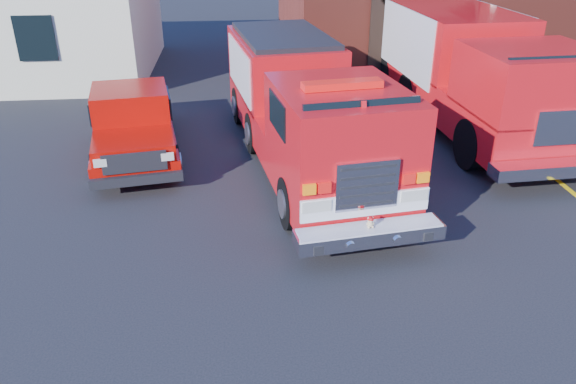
{
  "coord_description": "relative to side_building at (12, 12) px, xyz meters",
  "views": [
    {
      "loc": [
        -0.82,
        -9.64,
        5.52
      ],
      "look_at": [
        0.0,
        -1.2,
        1.3
      ],
      "focal_mm": 35.0,
      "sensor_mm": 36.0,
      "label": 1
    }
  ],
  "objects": [
    {
      "name": "ground",
      "position": [
        9.0,
        -13.0,
        -2.2
      ],
      "size": [
        100.0,
        100.0,
        0.0
      ],
      "primitive_type": "plane",
      "color": "black",
      "rests_on": "ground"
    },
    {
      "name": "parking_stripe_near",
      "position": [
        15.5,
        -12.0,
        -2.2
      ],
      "size": [
        0.12,
        3.0,
        0.01
      ],
      "primitive_type": "cube",
      "color": "yellow",
      "rests_on": "ground"
    },
    {
      "name": "parking_stripe_mid",
      "position": [
        15.5,
        -9.0,
        -2.2
      ],
      "size": [
        0.12,
        3.0,
        0.01
      ],
      "primitive_type": "cube",
      "color": "yellow",
      "rests_on": "ground"
    },
    {
      "name": "parking_stripe_far",
      "position": [
        15.5,
        -6.0,
        -2.2
      ],
      "size": [
        0.12,
        3.0,
        0.01
      ],
      "primitive_type": "cube",
      "color": "yellow",
      "rests_on": "ground"
    },
    {
      "name": "side_building",
      "position": [
        0.0,
        0.0,
        0.0
      ],
      "size": [
        10.2,
        8.2,
        4.35
      ],
      "color": "beige",
      "rests_on": "ground"
    },
    {
      "name": "fire_engine",
      "position": [
        9.78,
        -9.99,
        -0.77
      ],
      "size": [
        3.69,
        9.25,
        2.77
      ],
      "color": "black",
      "rests_on": "ground"
    },
    {
      "name": "pickup_truck",
      "position": [
        5.6,
        -8.93,
        -1.37
      ],
      "size": [
        2.75,
        5.64,
        1.77
      ],
      "color": "black",
      "rests_on": "ground"
    },
    {
      "name": "secondary_truck",
      "position": [
        14.76,
        -7.46,
        -0.54
      ],
      "size": [
        3.42,
        9.53,
        3.04
      ],
      "color": "black",
      "rests_on": "ground"
    }
  ]
}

